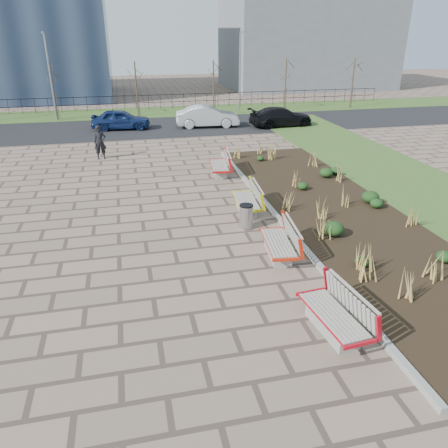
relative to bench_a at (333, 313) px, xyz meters
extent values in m
plane|color=#7E6557|center=(-3.00, 1.38, -0.50)|extent=(120.00, 120.00, 0.00)
cube|color=black|center=(3.25, 6.38, -0.45)|extent=(4.50, 18.00, 0.10)
cube|color=gray|center=(0.92, 6.38, -0.42)|extent=(0.16, 18.00, 0.15)
cube|color=#33511E|center=(8.00, 6.38, -0.48)|extent=(5.00, 38.00, 0.04)
cube|color=#33511E|center=(-3.00, 29.38, -0.48)|extent=(80.00, 5.00, 0.04)
cube|color=black|center=(-3.00, 23.38, -0.49)|extent=(80.00, 7.00, 0.02)
cylinder|color=#B2B2B7|center=(-0.40, 5.83, -0.08)|extent=(0.46, 0.46, 0.84)
imported|color=black|center=(-5.47, 15.97, 0.37)|extent=(0.68, 0.48, 1.74)
imported|color=navy|center=(-4.36, 23.23, 0.18)|extent=(4.00, 1.90, 1.32)
imported|color=#B0B4B8|center=(1.50, 22.71, 0.23)|extent=(4.42, 1.86, 1.42)
imported|color=black|center=(6.54, 21.81, 0.17)|extent=(4.61, 2.21, 1.30)
cube|color=slate|center=(17.00, 43.38, 4.50)|extent=(18.00, 12.00, 10.00)
camera|label=1|loc=(-4.16, -7.30, 5.77)|focal=35.00mm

